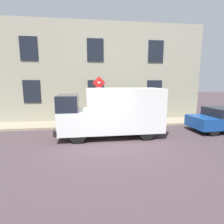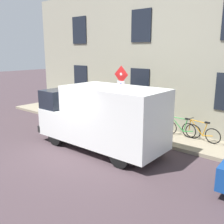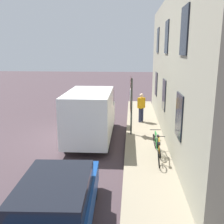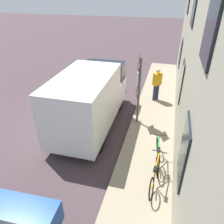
# 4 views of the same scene
# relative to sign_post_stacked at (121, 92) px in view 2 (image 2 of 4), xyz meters

# --- Properties ---
(ground_plane) EXTENTS (80.00, 80.00, 0.00)m
(ground_plane) POSITION_rel_sign_post_stacked_xyz_m (-2.70, 0.12, -1.98)
(ground_plane) COLOR #413338
(sidewalk_slab) EXTENTS (1.87, 17.43, 0.14)m
(sidewalk_slab) POSITION_rel_sign_post_stacked_xyz_m (0.73, 0.12, -1.91)
(sidewalk_slab) COLOR gray
(sidewalk_slab) RESTS_ON ground_plane
(building_facade) EXTENTS (0.75, 15.43, 6.85)m
(building_facade) POSITION_rel_sign_post_stacked_xyz_m (2.01, 0.12, 1.44)
(building_facade) COLOR gray
(building_facade) RESTS_ON ground_plane
(sign_post_stacked) EXTENTS (0.15, 0.56, 2.90)m
(sign_post_stacked) POSITION_rel_sign_post_stacked_xyz_m (0.00, 0.00, 0.00)
(sign_post_stacked) COLOR #474C47
(sign_post_stacked) RESTS_ON sidewalk_slab
(delivery_van) EXTENTS (2.05, 5.35, 2.50)m
(delivery_van) POSITION_rel_sign_post_stacked_xyz_m (-1.90, -0.56, -0.65)
(delivery_van) COLOR silver
(delivery_van) RESTS_ON ground_plane
(bicycle_orange) EXTENTS (0.46, 1.71, 0.89)m
(bicycle_orange) POSITION_rel_sign_post_stacked_xyz_m (1.12, -3.29, -1.47)
(bicycle_orange) COLOR black
(bicycle_orange) RESTS_ON sidewalk_slab
(bicycle_green) EXTENTS (0.46, 1.72, 0.89)m
(bicycle_green) POSITION_rel_sign_post_stacked_xyz_m (1.12, -2.44, -1.47)
(bicycle_green) COLOR black
(bicycle_green) RESTS_ON sidewalk_slab
(pedestrian) EXTENTS (0.47, 0.46, 1.72)m
(pedestrian) POSITION_rel_sign_post_stacked_xyz_m (0.63, 2.41, -0.91)
(pedestrian) COLOR #262B47
(pedestrian) RESTS_ON sidewalk_slab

